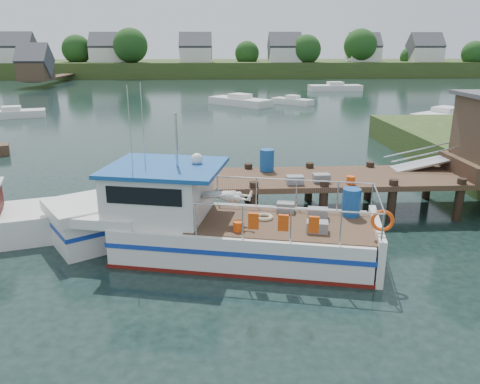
{
  "coord_description": "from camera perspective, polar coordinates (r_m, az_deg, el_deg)",
  "views": [
    {
      "loc": [
        -1.88,
        -16.92,
        6.2
      ],
      "look_at": [
        -1.0,
        -1.5,
        1.3
      ],
      "focal_mm": 35.0,
      "sensor_mm": 36.0,
      "label": 1
    }
  ],
  "objects": [
    {
      "name": "ground_plane",
      "position": [
        18.12,
        2.89,
        -2.43
      ],
      "size": [
        160.0,
        160.0,
        0.0
      ],
      "primitive_type": "plane",
      "color": "black"
    },
    {
      "name": "far_shore",
      "position": [
        99.39,
        -2.26,
        15.21
      ],
      "size": [
        140.0,
        42.55,
        9.22
      ],
      "color": "#35491E",
      "rests_on": "ground"
    },
    {
      "name": "dock",
      "position": [
        19.31,
        22.65,
        4.4
      ],
      "size": [
        16.6,
        3.0,
        4.78
      ],
      "color": "#4A3423",
      "rests_on": "ground"
    },
    {
      "name": "lobster_boat",
      "position": [
        14.37,
        -4.58,
        -3.96
      ],
      "size": [
        10.67,
        5.03,
        5.14
      ],
      "rotation": [
        0.0,
        0.0,
        -0.22
      ],
      "color": "silver",
      "rests_on": "ground"
    },
    {
      "name": "moored_far",
      "position": [
        67.78,
        11.51,
        12.39
      ],
      "size": [
        7.3,
        2.73,
        1.23
      ],
      "rotation": [
        0.0,
        0.0,
        0.3
      ],
      "color": "silver",
      "rests_on": "ground"
    },
    {
      "name": "moored_a",
      "position": [
        46.23,
        -26.04,
        8.59
      ],
      "size": [
        5.77,
        3.44,
        1.01
      ],
      "rotation": [
        0.0,
        0.0,
        -0.04
      ],
      "color": "silver",
      "rests_on": "ground"
    },
    {
      "name": "moored_b",
      "position": [
        51.36,
        6.43,
        10.97
      ],
      "size": [
        4.38,
        4.14,
        1.0
      ],
      "rotation": [
        0.0,
        0.0,
        -0.12
      ],
      "color": "silver",
      "rests_on": "ground"
    },
    {
      "name": "moored_c",
      "position": [
        43.98,
        23.77,
        8.56
      ],
      "size": [
        7.19,
        5.96,
        1.11
      ],
      "rotation": [
        0.0,
        0.0,
        0.42
      ],
      "color": "silver",
      "rests_on": "ground"
    },
    {
      "name": "moored_d",
      "position": [
        50.25,
        -0.01,
        11.02
      ],
      "size": [
        6.73,
        6.81,
        1.21
      ],
      "rotation": [
        0.0,
        0.0,
        0.25
      ],
      "color": "silver",
      "rests_on": "ground"
    }
  ]
}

